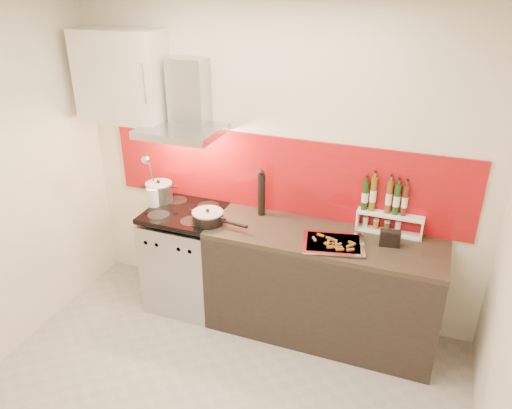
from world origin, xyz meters
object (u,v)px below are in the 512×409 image
at_px(stock_pot, 159,192).
at_px(pepper_mill, 261,193).
at_px(range_stove, 187,259).
at_px(baking_tray, 333,243).
at_px(saute_pan, 209,217).
at_px(counter, 322,286).

relative_size(stock_pot, pepper_mill, 0.57).
height_order(range_stove, baking_tray, baking_tray).
distance_m(stock_pot, saute_pan, 0.61).
xyz_separation_m(stock_pot, saute_pan, (0.57, -0.21, -0.04)).
relative_size(stock_pot, baking_tray, 0.44).
xyz_separation_m(range_stove, counter, (1.20, 0.00, 0.01)).
bearing_deg(stock_pot, range_stove, -19.44).
bearing_deg(counter, stock_pot, 176.37).
xyz_separation_m(stock_pot, pepper_mill, (0.90, 0.08, 0.10)).
height_order(counter, saute_pan, saute_pan).
height_order(counter, stock_pot, stock_pot).
relative_size(saute_pan, pepper_mill, 1.21).
xyz_separation_m(range_stove, stock_pot, (-0.28, 0.10, 0.55)).
bearing_deg(stock_pot, counter, -3.63).
bearing_deg(range_stove, saute_pan, -21.17).
bearing_deg(counter, pepper_mill, 162.99).
relative_size(range_stove, baking_tray, 1.79).
relative_size(range_stove, saute_pan, 1.89).
xyz_separation_m(saute_pan, pepper_mill, (0.33, 0.29, 0.14)).
height_order(pepper_mill, baking_tray, pepper_mill).
bearing_deg(baking_tray, range_stove, 175.47).
bearing_deg(baking_tray, stock_pot, 172.70).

